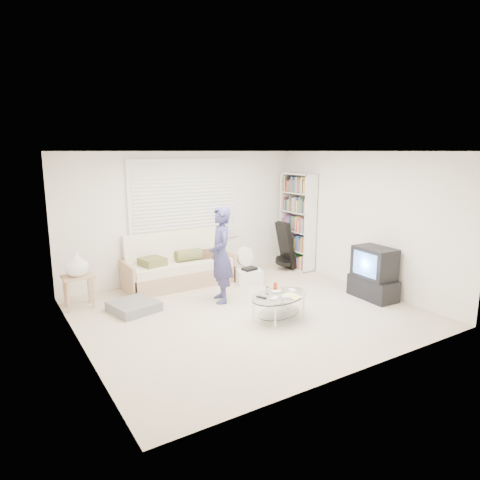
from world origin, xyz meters
TOP-DOWN VIEW (x-y plane):
  - ground at (0.00, 0.00)m, footprint 5.00×5.00m
  - room_shell at (0.00, 0.48)m, footprint 5.02×4.52m
  - window_blinds at (0.00, 2.20)m, footprint 2.32×0.08m
  - futon_sofa at (-0.34, 1.87)m, footprint 2.05×0.83m
  - grey_floor_pillow at (-1.52, 0.98)m, footprint 0.80×0.80m
  - side_table at (-2.22, 1.60)m, footprint 0.48×0.38m
  - bookshelf at (2.32, 1.63)m, footprint 0.32×0.86m
  - guitar_case at (2.02, 1.64)m, footprint 0.39×0.38m
  - floor_fan at (0.94, 1.58)m, footprint 0.40×0.26m
  - storage_bin at (0.81, 1.18)m, footprint 0.55×0.46m
  - tv_unit at (2.20, -0.60)m, footprint 0.50×0.85m
  - coffee_table at (0.24, -0.52)m, footprint 1.17×0.91m
  - standing_person at (-0.11, 0.65)m, footprint 0.54×0.67m

SIDE VIEW (x-z plane):
  - ground at x=0.00m, z-range 0.00..0.00m
  - grey_floor_pillow at x=-1.52m, z-range 0.00..0.15m
  - storage_bin at x=0.81m, z-range -0.02..0.31m
  - coffee_table at x=0.24m, z-range 0.06..0.57m
  - futon_sofa at x=-0.34m, z-range -0.17..0.83m
  - floor_fan at x=0.94m, z-range 0.05..0.71m
  - tv_unit at x=2.20m, z-range -0.01..0.89m
  - guitar_case at x=2.02m, z-range -0.05..0.97m
  - side_table at x=-2.22m, z-range 0.23..1.17m
  - standing_person at x=-0.11m, z-range 0.00..1.62m
  - bookshelf at x=2.32m, z-range 0.00..2.05m
  - window_blinds at x=0.00m, z-range 0.74..2.36m
  - room_shell at x=0.00m, z-range 0.37..2.88m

